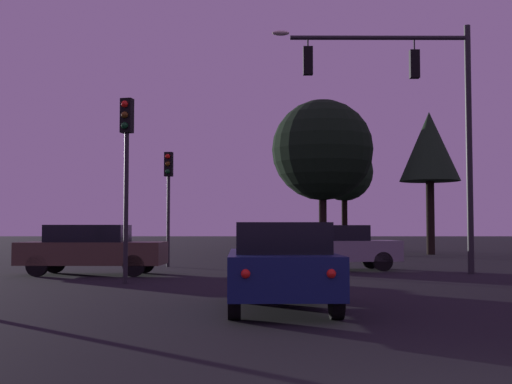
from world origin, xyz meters
TOP-DOWN VIEW (x-y plane):
  - ground_plane at (0.00, 24.50)m, footprint 168.00×168.00m
  - traffic_signal_mast_arm at (3.39, 15.77)m, footprint 6.33×0.39m
  - traffic_light_corner_left at (-4.93, 19.47)m, footprint 0.32×0.36m
  - traffic_light_corner_right at (-5.05, 12.02)m, footprint 0.35×0.38m
  - car_nearside_lane at (-1.25, 6.52)m, footprint 1.88×4.11m
  - car_crossing_left at (1.05, 17.47)m, footprint 4.23×2.09m
  - car_crossing_right at (-6.70, 15.20)m, footprint 4.44×1.90m
  - tree_behind_sign at (7.69, 30.74)m, footprint 3.24×3.24m
  - tree_left_far at (4.12, 38.61)m, footprint 3.79×3.79m
  - tree_right_cluster at (2.05, 32.22)m, footprint 5.68×5.68m

SIDE VIEW (x-z plane):
  - ground_plane at x=0.00m, z-range 0.00..0.00m
  - car_crossing_left at x=1.05m, z-range 0.03..1.55m
  - car_nearside_lane at x=-1.25m, z-range 0.03..1.55m
  - car_crossing_right at x=-6.70m, z-range 0.04..1.56m
  - traffic_light_corner_left at x=-4.93m, z-range 0.89..5.12m
  - traffic_light_corner_right at x=-5.05m, z-range 0.98..5.77m
  - tree_left_far at x=4.12m, z-range 1.56..8.54m
  - traffic_signal_mast_arm at x=3.39m, z-range 1.52..9.41m
  - tree_behind_sign at x=7.69m, z-range 1.90..9.60m
  - tree_right_cluster at x=2.05m, z-range 1.47..10.11m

